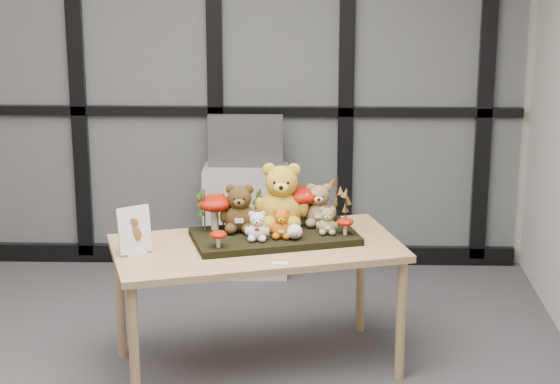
{
  "coord_description": "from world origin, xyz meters",
  "views": [
    {
      "loc": [
        1.03,
        -4.03,
        2.38
      ],
      "look_at": [
        0.91,
        0.82,
        0.98
      ],
      "focal_mm": 65.0,
      "sensor_mm": 36.0,
      "label": 1
    }
  ],
  "objects_px": {
    "bear_beige_small": "(327,219)",
    "mushroom_back_left": "(215,211)",
    "diorama_tray": "(275,237)",
    "bear_tan_back": "(319,202)",
    "plush_cream_hedgehog": "(294,231)",
    "sign_holder": "(135,233)",
    "monitor": "(246,141)",
    "bear_small_yellow": "(281,222)",
    "cabinet": "(246,221)",
    "display_table": "(257,257)",
    "mushroom_front_right": "(345,225)",
    "mushroom_front_left": "(218,238)",
    "bear_white_bow": "(257,224)",
    "bear_pooh_yellow": "(281,192)",
    "bear_brown_medium": "(240,205)",
    "mushroom_back_right": "(301,203)"
  },
  "relations": [
    {
      "from": "monitor",
      "to": "bear_beige_small",
      "type": "bearing_deg",
      "value": -69.5
    },
    {
      "from": "bear_small_yellow",
      "to": "cabinet",
      "type": "height_order",
      "value": "bear_small_yellow"
    },
    {
      "from": "display_table",
      "to": "cabinet",
      "type": "relative_size",
      "value": 2.22
    },
    {
      "from": "display_table",
      "to": "bear_brown_medium",
      "type": "xyz_separation_m",
      "value": [
        -0.09,
        0.13,
        0.24
      ]
    },
    {
      "from": "diorama_tray",
      "to": "cabinet",
      "type": "height_order",
      "value": "cabinet"
    },
    {
      "from": "bear_tan_back",
      "to": "mushroom_back_right",
      "type": "bearing_deg",
      "value": 154.31
    },
    {
      "from": "plush_cream_hedgehog",
      "to": "sign_holder",
      "type": "height_order",
      "value": "sign_holder"
    },
    {
      "from": "diorama_tray",
      "to": "bear_tan_back",
      "type": "xyz_separation_m",
      "value": [
        0.23,
        0.15,
        0.14
      ]
    },
    {
      "from": "bear_tan_back",
      "to": "monitor",
      "type": "height_order",
      "value": "monitor"
    },
    {
      "from": "cabinet",
      "to": "bear_small_yellow",
      "type": "bearing_deg",
      "value": -79.24
    },
    {
      "from": "bear_brown_medium",
      "to": "cabinet",
      "type": "xyz_separation_m",
      "value": [
        -0.05,
        1.28,
        -0.49
      ]
    },
    {
      "from": "bear_brown_medium",
      "to": "mushroom_front_right",
      "type": "xyz_separation_m",
      "value": [
        0.55,
        -0.06,
        -0.09
      ]
    },
    {
      "from": "bear_beige_small",
      "to": "cabinet",
      "type": "bearing_deg",
      "value": 94.8
    },
    {
      "from": "bear_beige_small",
      "to": "cabinet",
      "type": "distance_m",
      "value": 1.47
    },
    {
      "from": "mushroom_back_left",
      "to": "monitor",
      "type": "height_order",
      "value": "monitor"
    },
    {
      "from": "diorama_tray",
      "to": "mushroom_front_right",
      "type": "bearing_deg",
      "value": -17.74
    },
    {
      "from": "bear_pooh_yellow",
      "to": "mushroom_front_left",
      "type": "relative_size",
      "value": 3.99
    },
    {
      "from": "mushroom_back_left",
      "to": "mushroom_front_left",
      "type": "xyz_separation_m",
      "value": [
        0.04,
        -0.29,
        -0.05
      ]
    },
    {
      "from": "diorama_tray",
      "to": "bear_tan_back",
      "type": "distance_m",
      "value": 0.31
    },
    {
      "from": "mushroom_back_right",
      "to": "mushroom_front_right",
      "type": "distance_m",
      "value": 0.3
    },
    {
      "from": "bear_brown_medium",
      "to": "mushroom_front_right",
      "type": "bearing_deg",
      "value": -21.78
    },
    {
      "from": "sign_holder",
      "to": "bear_white_bow",
      "type": "bearing_deg",
      "value": -20.51
    },
    {
      "from": "bear_pooh_yellow",
      "to": "bear_white_bow",
      "type": "xyz_separation_m",
      "value": [
        -0.12,
        -0.23,
        -0.1
      ]
    },
    {
      "from": "display_table",
      "to": "mushroom_front_right",
      "type": "height_order",
      "value": "mushroom_front_right"
    },
    {
      "from": "bear_brown_medium",
      "to": "sign_holder",
      "type": "height_order",
      "value": "bear_brown_medium"
    },
    {
      "from": "bear_beige_small",
      "to": "display_table",
      "type": "bearing_deg",
      "value": 178.07
    },
    {
      "from": "bear_tan_back",
      "to": "plush_cream_hedgehog",
      "type": "xyz_separation_m",
      "value": [
        -0.12,
        -0.24,
        -0.08
      ]
    },
    {
      "from": "mushroom_front_right",
      "to": "plush_cream_hedgehog",
      "type": "bearing_deg",
      "value": -164.63
    },
    {
      "from": "bear_pooh_yellow",
      "to": "bear_beige_small",
      "type": "distance_m",
      "value": 0.29
    },
    {
      "from": "cabinet",
      "to": "diorama_tray",
      "type": "bearing_deg",
      "value": -80.24
    },
    {
      "from": "plush_cream_hedgehog",
      "to": "bear_beige_small",
      "type": "bearing_deg",
      "value": 12.33
    },
    {
      "from": "cabinet",
      "to": "monitor",
      "type": "bearing_deg",
      "value": 90.0
    },
    {
      "from": "bear_small_yellow",
      "to": "bear_white_bow",
      "type": "distance_m",
      "value": 0.13
    },
    {
      "from": "diorama_tray",
      "to": "bear_small_yellow",
      "type": "height_order",
      "value": "bear_small_yellow"
    },
    {
      "from": "bear_pooh_yellow",
      "to": "display_table",
      "type": "bearing_deg",
      "value": -136.49
    },
    {
      "from": "bear_small_yellow",
      "to": "bear_brown_medium",
      "type": "bearing_deg",
      "value": 137.8
    },
    {
      "from": "bear_brown_medium",
      "to": "bear_beige_small",
      "type": "height_order",
      "value": "bear_brown_medium"
    },
    {
      "from": "diorama_tray",
      "to": "sign_holder",
      "type": "distance_m",
      "value": 0.73
    },
    {
      "from": "bear_beige_small",
      "to": "sign_holder",
      "type": "distance_m",
      "value": 0.99
    },
    {
      "from": "mushroom_back_left",
      "to": "monitor",
      "type": "xyz_separation_m",
      "value": [
        0.09,
        1.28,
        0.07
      ]
    },
    {
      "from": "bear_tan_back",
      "to": "monitor",
      "type": "xyz_separation_m",
      "value": [
        -0.46,
        1.19,
        0.05
      ]
    },
    {
      "from": "bear_white_bow",
      "to": "plush_cream_hedgehog",
      "type": "xyz_separation_m",
      "value": [
        0.19,
        0.02,
        -0.04
      ]
    },
    {
      "from": "bear_pooh_yellow",
      "to": "mushroom_front_right",
      "type": "xyz_separation_m",
      "value": [
        0.33,
        -0.13,
        -0.14
      ]
    },
    {
      "from": "mushroom_front_right",
      "to": "bear_brown_medium",
      "type": "bearing_deg",
      "value": 174.18
    },
    {
      "from": "display_table",
      "to": "bear_beige_small",
      "type": "height_order",
      "value": "bear_beige_small"
    },
    {
      "from": "plush_cream_hedgehog",
      "to": "mushroom_back_left",
      "type": "distance_m",
      "value": 0.45
    },
    {
      "from": "bear_white_bow",
      "to": "mushroom_back_right",
      "type": "distance_m",
      "value": 0.35
    },
    {
      "from": "display_table",
      "to": "diorama_tray",
      "type": "xyz_separation_m",
      "value": [
        0.09,
        0.08,
        0.09
      ]
    },
    {
      "from": "bear_beige_small",
      "to": "mushroom_back_left",
      "type": "bearing_deg",
      "value": 158.91
    },
    {
      "from": "bear_white_bow",
      "to": "bear_small_yellow",
      "type": "bearing_deg",
      "value": 3.14
    }
  ]
}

